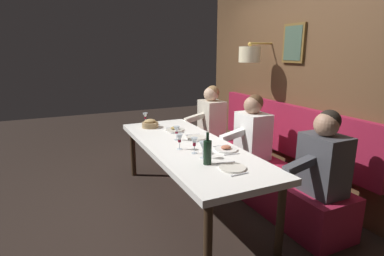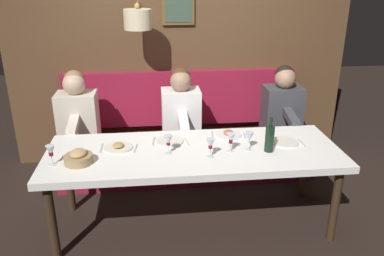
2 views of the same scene
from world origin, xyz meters
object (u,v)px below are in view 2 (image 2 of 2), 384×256
Objects in this scene: dining_table at (194,157)px; wine_glass_3 at (51,151)px; diner_nearest at (283,105)px; wine_glass_0 at (231,139)px; wine_glass_2 at (210,144)px; diner_near at (181,108)px; wine_glass_4 at (168,141)px; wine_bottle at (270,138)px; bread_bowl at (78,158)px; diner_middle at (77,112)px; wine_glass_1 at (249,137)px.

dining_table is 1.15m from wine_glass_3.
wine_glass_0 is at bearing 141.36° from diner_nearest.
wine_glass_2 is 1.24m from wine_glass_3.
diner_near reaches higher than wine_glass_0.
wine_glass_4 is 0.84m from wine_bottle.
bread_bowl is (-0.08, 1.23, -0.07)m from wine_glass_0.
dining_table is at bearing 77.29° from wine_glass_0.
diner_nearest is at bearing -90.00° from diner_middle.
diner_middle is at bearing 55.83° from wine_glass_0.
diner_near is at bearing 28.00° from wine_glass_1.
diner_near is at bearing 8.41° from wine_glass_2.
wine_glass_3 is (-1.04, 1.09, 0.04)m from diner_near.
diner_middle reaches higher than wine_glass_2.
diner_nearest and diner_near have the same top height.
wine_bottle is (-0.04, -0.84, 0.00)m from wine_glass_4.
wine_glass_2 is at bearing 97.20° from wine_bottle.
diner_near is 1.05m from wine_glass_2.
wine_bottle is at bearing -145.84° from diner_near.
bread_bowl is (-0.10, 1.39, -0.07)m from wine_glass_1.
wine_glass_3 is (-0.10, 1.59, -0.00)m from wine_glass_1.
wine_glass_2 and wine_glass_3 have the same top height.
diner_middle is 1.04m from bread_bowl.
diner_near is 4.82× the size of wine_glass_1.
wine_glass_1 and wine_glass_3 have the same top height.
wine_bottle reaches higher than wine_glass_2.
diner_near is 4.82× the size of wine_glass_3.
diner_nearest reaches higher than dining_table.
wine_glass_2 is 1.00× the size of wine_glass_3.
wine_glass_4 is at bearing -82.14° from bread_bowl.
wine_bottle is at bearing -93.89° from wine_glass_0.
wine_glass_1 is 1.00× the size of wine_glass_4.
diner_near is at bearing 19.51° from wine_glass_0.
wine_glass_1 is at bearing 147.34° from diner_nearest.
wine_glass_1 is at bearing 77.04° from wine_bottle.
wine_glass_0 is 1.00× the size of wine_glass_4.
wine_glass_2 is 1.04m from bread_bowl.
diner_nearest is 4.82× the size of wine_glass_1.
bread_bowl is at bearing 93.77° from wine_glass_0.
wine_glass_1 is at bearing -90.15° from wine_glass_4.
wine_glass_3 and wine_glass_4 have the same top height.
wine_glass_4 is (0.11, -0.91, 0.00)m from wine_glass_3.
wine_bottle reaches higher than wine_glass_1.
wine_glass_3 is (-0.09, 1.43, 0.00)m from wine_glass_0.
diner_near is 1.36m from bread_bowl.
diner_middle is (0.00, 2.16, 0.00)m from diner_nearest.
diner_middle is 1.28m from wine_glass_4.
diner_near is at bearing 2.38° from dining_table.
wine_glass_4 is 0.55× the size of wine_bottle.
wine_glass_0 is (-0.95, -1.40, 0.04)m from diner_middle.
bread_bowl is (0.01, 1.04, -0.07)m from wine_glass_2.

